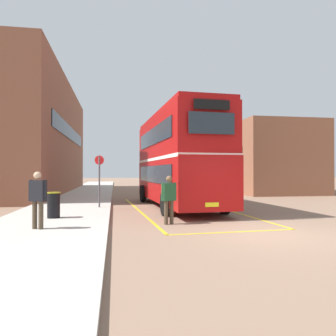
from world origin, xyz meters
TOP-DOWN VIEW (x-y plane):
  - ground_plane at (0.00, 14.40)m, footprint 135.60×135.60m
  - sidewalk_left at (-6.50, 16.80)m, footprint 4.00×57.60m
  - brick_building_left at (-11.36, 20.25)m, footprint 6.58×22.71m
  - depot_building_right at (8.71, 21.25)m, footprint 6.50×16.44m
  - double_decker_bus at (-1.13, 7.58)m, footprint 3.32×10.30m
  - single_deck_bus at (2.62, 27.78)m, footprint 3.01×9.27m
  - pedestrian_boarding at (-2.45, 2.26)m, footprint 0.54×0.37m
  - pedestrian_waiting_near at (-6.55, 1.22)m, footprint 0.53×0.40m
  - litter_bin at (-6.51, 3.53)m, footprint 0.48×0.48m
  - bus_stop_sign at (-5.03, 6.85)m, footprint 0.44×0.09m
  - bay_marking_yellow at (-1.08, 5.67)m, footprint 4.98×12.42m

SIDE VIEW (x-z plane):
  - ground_plane at x=0.00m, z-range 0.00..0.00m
  - bay_marking_yellow at x=-1.08m, z-range 0.00..0.01m
  - sidewalk_left at x=-6.50m, z-range 0.00..0.14m
  - litter_bin at x=-6.51m, z-range 0.14..1.08m
  - pedestrian_boarding at x=-2.45m, z-range 0.13..1.82m
  - pedestrian_waiting_near at x=-6.55m, z-range 0.27..1.97m
  - bus_stop_sign at x=-5.03m, z-range 0.40..2.85m
  - single_deck_bus at x=2.62m, z-range 0.13..3.15m
  - double_decker_bus at x=-1.13m, z-range 0.14..4.89m
  - depot_building_right at x=8.71m, z-range 0.00..5.85m
  - brick_building_left at x=-11.36m, z-range 0.00..9.32m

